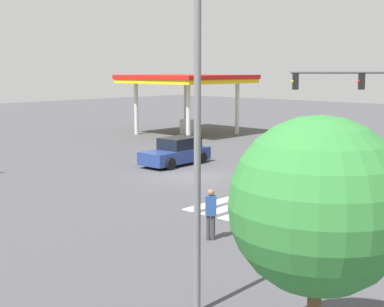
{
  "coord_description": "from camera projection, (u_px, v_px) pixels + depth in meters",
  "views": [
    {
      "loc": [
        -20.61,
        -19.25,
        5.67
      ],
      "look_at": [
        0.0,
        0.0,
        1.23
      ],
      "focal_mm": 50.0,
      "sensor_mm": 36.0,
      "label": 1
    }
  ],
  "objects": [
    {
      "name": "tree_corner_a",
      "position": [
        318.0,
        206.0,
        9.57
      ],
      "size": [
        3.25,
        3.25,
        4.89
      ],
      "color": "brown",
      "rests_on": "ground_plane"
    },
    {
      "name": "traffic_signal_mast",
      "position": [
        359.0,
        99.0,
        28.39
      ],
      "size": [
        3.97,
        3.97,
        5.76
      ],
      "rotation": [
        0.0,
        0.0,
        2.36
      ],
      "color": "#47474C",
      "rests_on": "ground_plane"
    },
    {
      "name": "gas_station_canopy",
      "position": [
        187.0,
        81.0,
        46.76
      ],
      "size": [
        9.19,
        9.19,
        5.22
      ],
      "color": "yellow",
      "rests_on": "ground_plane"
    },
    {
      "name": "crosswalk_markings",
      "position": [
        307.0,
        197.0,
        23.96
      ],
      "size": [
        10.72,
        5.35,
        0.01
      ],
      "rotation": [
        0.0,
        0.0,
        1.57
      ],
      "color": "silver",
      "rests_on": "ground_plane"
    },
    {
      "name": "car_3",
      "position": [
        379.0,
        178.0,
        24.79
      ],
      "size": [
        2.44,
        4.66,
        1.44
      ],
      "rotation": [
        0.0,
        0.0,
        1.49
      ],
      "color": "brown",
      "rests_on": "ground_plane"
    },
    {
      "name": "street_light_pole_b",
      "position": [
        197.0,
        72.0,
        11.74
      ],
      "size": [
        0.8,
        0.36,
        9.59
      ],
      "color": "slate",
      "rests_on": "ground_plane"
    },
    {
      "name": "car_0",
      "position": [
        332.0,
        149.0,
        33.65
      ],
      "size": [
        4.45,
        2.13,
        1.54
      ],
      "rotation": [
        0.0,
        0.0,
        0.03
      ],
      "color": "black",
      "rests_on": "ground_plane"
    },
    {
      "name": "car_1",
      "position": [
        176.0,
        152.0,
        32.11
      ],
      "size": [
        4.63,
        2.23,
        1.63
      ],
      "rotation": [
        0.0,
        0.0,
        3.18
      ],
      "color": "navy",
      "rests_on": "ground_plane"
    },
    {
      "name": "ground_plane",
      "position": [
        192.0,
        176.0,
        28.74
      ],
      "size": [
        133.39,
        133.39,
        0.0
      ],
      "primitive_type": "plane",
      "color": "#47474C"
    },
    {
      "name": "pedestrian",
      "position": [
        211.0,
        212.0,
        17.83
      ],
      "size": [
        0.41,
        0.41,
        1.75
      ],
      "rotation": [
        0.0,
        0.0,
        0.81
      ],
      "color": "#38383D",
      "rests_on": "ground_plane"
    }
  ]
}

